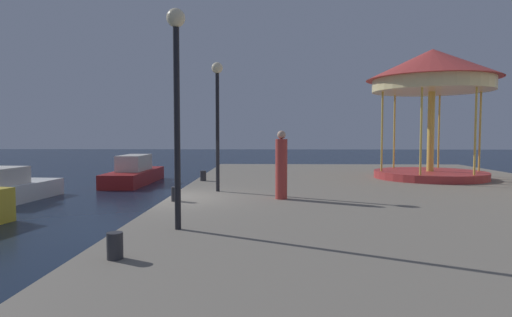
# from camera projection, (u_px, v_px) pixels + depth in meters

# --- Properties ---
(ground_plane) EXTENTS (120.00, 120.00, 0.00)m
(ground_plane) POSITION_uv_depth(u_px,v_px,m) (168.00, 224.00, 12.72)
(ground_plane) COLOR #162338
(quay_dock) EXTENTS (14.42, 27.78, 0.80)m
(quay_dock) POSITION_uv_depth(u_px,v_px,m) (416.00, 212.00, 12.48)
(quay_dock) COLOR gray
(quay_dock) RESTS_ON ground
(motorboat_white) EXTENTS (2.42, 4.64, 1.37)m
(motorboat_white) POSITION_uv_depth(u_px,v_px,m) (6.00, 189.00, 16.94)
(motorboat_white) COLOR white
(motorboat_white) RESTS_ON ground
(motorboat_red) EXTENTS (1.78, 5.83, 1.53)m
(motorboat_red) POSITION_uv_depth(u_px,v_px,m) (134.00, 173.00, 23.07)
(motorboat_red) COLOR maroon
(motorboat_red) RESTS_ON ground
(carousel) EXTENTS (5.33, 5.33, 5.35)m
(carousel) POSITION_uv_depth(u_px,v_px,m) (432.00, 82.00, 17.83)
(carousel) COLOR #B23333
(carousel) RESTS_ON quay_dock
(lamp_post_near_edge) EXTENTS (0.36, 0.36, 4.26)m
(lamp_post_near_edge) POSITION_uv_depth(u_px,v_px,m) (177.00, 79.00, 8.31)
(lamp_post_near_edge) COLOR black
(lamp_post_near_edge) RESTS_ON quay_dock
(lamp_post_mid_promenade) EXTENTS (0.36, 0.36, 4.15)m
(lamp_post_mid_promenade) POSITION_uv_depth(u_px,v_px,m) (217.00, 103.00, 13.85)
(lamp_post_mid_promenade) COLOR black
(lamp_post_mid_promenade) RESTS_ON quay_dock
(bollard_center) EXTENTS (0.24, 0.24, 0.40)m
(bollard_center) POSITION_uv_depth(u_px,v_px,m) (176.00, 194.00, 11.96)
(bollard_center) COLOR #2D2D33
(bollard_center) RESTS_ON quay_dock
(bollard_south) EXTENTS (0.24, 0.24, 0.40)m
(bollard_south) POSITION_uv_depth(u_px,v_px,m) (115.00, 246.00, 6.46)
(bollard_south) COLOR #2D2D33
(bollard_south) RESTS_ON quay_dock
(bollard_north) EXTENTS (0.24, 0.24, 0.40)m
(bollard_north) POSITION_uv_depth(u_px,v_px,m) (203.00, 176.00, 17.11)
(bollard_north) COLOR #2D2D33
(bollard_north) RESTS_ON quay_dock
(person_far_corner) EXTENTS (0.34, 0.34, 1.96)m
(person_far_corner) POSITION_uv_depth(u_px,v_px,m) (281.00, 167.00, 12.35)
(person_far_corner) COLOR #B23833
(person_far_corner) RESTS_ON quay_dock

